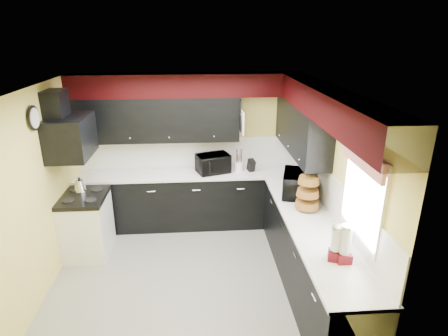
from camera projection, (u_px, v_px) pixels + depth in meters
name	position (u px, v px, depth m)	size (l,w,h in m)	color
ground	(191.00, 278.00, 5.01)	(3.60, 3.60, 0.00)	gray
wall_back	(189.00, 149.00, 6.26)	(3.60, 0.06, 2.50)	#E0C666
wall_right	(331.00, 188.00, 4.70)	(0.06, 3.60, 2.50)	#E0C666
wall_left	(36.00, 197.00, 4.45)	(0.06, 3.60, 2.50)	#E0C666
ceiling	(184.00, 89.00, 4.14)	(3.60, 3.60, 0.06)	white
cab_back	(191.00, 200.00, 6.25)	(3.60, 0.60, 0.90)	black
cab_right	(310.00, 257.00, 4.68)	(0.60, 3.00, 0.90)	black
counter_back	(190.00, 173.00, 6.09)	(3.62, 0.64, 0.04)	white
counter_right	(313.00, 224.00, 4.51)	(0.64, 3.02, 0.04)	white
splash_back	(190.00, 152.00, 6.27)	(3.60, 0.02, 0.50)	white
splash_right	(330.00, 193.00, 4.72)	(0.02, 3.60, 0.50)	white
upper_back	(156.00, 119.00, 5.87)	(2.60, 0.35, 0.70)	black
upper_right	(301.00, 128.00, 5.34)	(0.35, 1.80, 0.70)	black
soffit_back	(187.00, 85.00, 5.71)	(3.60, 0.36, 0.35)	black
soffit_right	(331.00, 106.00, 4.14)	(0.36, 3.24, 0.35)	black
stove	(87.00, 226.00, 5.46)	(0.60, 0.75, 0.86)	white
cooktop	(83.00, 197.00, 5.30)	(0.62, 0.77, 0.06)	black
hood	(71.00, 137.00, 4.98)	(0.50, 0.78, 0.55)	black
hood_duct	(56.00, 106.00, 4.83)	(0.24, 0.40, 0.40)	black
window	(363.00, 196.00, 3.75)	(0.03, 0.86, 0.96)	white
valance	(363.00, 159.00, 3.61)	(0.04, 0.88, 0.20)	red
pan_top	(240.00, 106.00, 5.82)	(0.03, 0.22, 0.40)	black
pan_mid	(241.00, 124.00, 5.78)	(0.03, 0.28, 0.46)	black
pan_low	(239.00, 122.00, 6.04)	(0.03, 0.24, 0.42)	black
cut_board	(243.00, 123.00, 5.66)	(0.03, 0.26, 0.35)	white
baskets	(308.00, 192.00, 4.75)	(0.27, 0.27, 0.50)	brown
clock	(34.00, 118.00, 4.37)	(0.03, 0.30, 0.30)	black
deco_plate	(349.00, 116.00, 4.02)	(0.03, 0.24, 0.24)	white
toaster_oven	(213.00, 163.00, 6.05)	(0.51, 0.42, 0.30)	black
microwave	(298.00, 184.00, 5.22)	(0.59, 0.40, 0.33)	black
utensil_crock	(239.00, 167.00, 6.12)	(0.14, 0.14, 0.15)	white
knife_block	(251.00, 165.00, 6.10)	(0.09, 0.13, 0.20)	black
kettle	(80.00, 185.00, 5.42)	(0.18, 0.18, 0.16)	silver
dispenser_a	(336.00, 245.00, 3.72)	(0.13, 0.13, 0.34)	#6C1200
dispenser_b	(345.00, 245.00, 3.68)	(0.14, 0.14, 0.38)	#590003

